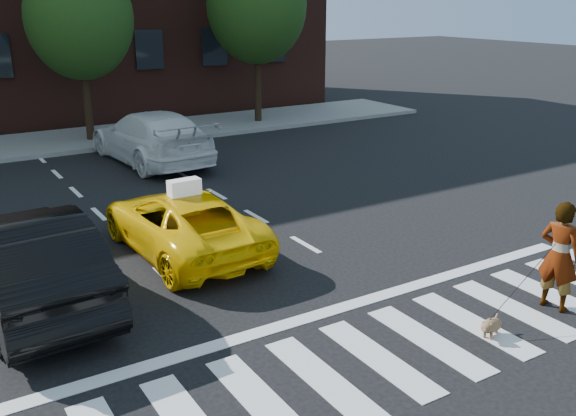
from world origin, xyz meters
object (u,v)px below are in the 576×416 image
(woman, at_px, (559,256))
(taxi, at_px, (182,222))
(tree_mid, at_px, (79,4))
(white_suv, at_px, (151,137))
(black_sedan, at_px, (27,259))
(dog, at_px, (490,326))

(woman, bearing_deg, taxi, 25.67)
(tree_mid, height_order, white_suv, tree_mid)
(black_sedan, distance_m, woman, 9.01)
(tree_mid, relative_size, white_suv, 1.24)
(black_sedan, bearing_deg, woman, 144.60)
(taxi, xyz_separation_m, woman, (4.37, -5.75, 0.31))
(dog, bearing_deg, woman, -17.51)
(woman, bearing_deg, tree_mid, -1.53)
(taxi, bearing_deg, dog, 112.66)
(taxi, bearing_deg, tree_mid, -98.15)
(tree_mid, relative_size, black_sedan, 1.40)
(tree_mid, relative_size, taxi, 1.53)
(taxi, bearing_deg, white_suv, -107.51)
(tree_mid, height_order, taxi, tree_mid)
(tree_mid, height_order, dog, tree_mid)
(tree_mid, distance_m, white_suv, 5.65)
(woman, bearing_deg, white_suv, -2.27)
(black_sedan, xyz_separation_m, white_suv, (5.37, 8.54, -0.01))
(tree_mid, distance_m, dog, 18.08)
(white_suv, xyz_separation_m, woman, (2.20, -13.42, 0.13))
(woman, bearing_deg, dog, 82.71)
(tree_mid, xyz_separation_m, woman, (3.07, -17.29, -3.89))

